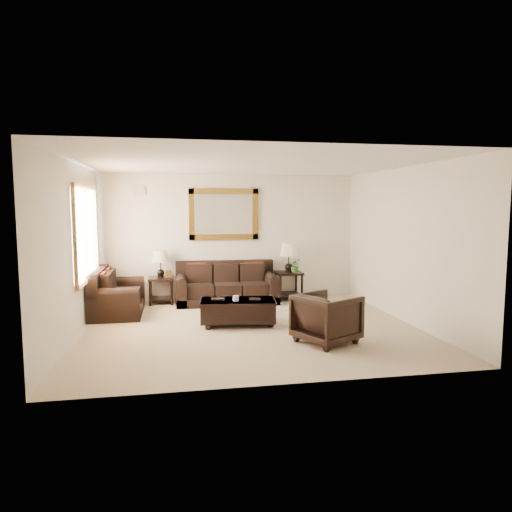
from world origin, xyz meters
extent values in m
cube|color=tan|center=(0.00, 0.00, 0.00)|extent=(5.50, 5.00, 0.01)
cube|color=white|center=(0.00, 0.00, 2.70)|extent=(5.50, 5.00, 0.01)
cube|color=beige|center=(0.00, 2.50, 1.35)|extent=(5.50, 0.01, 2.70)
cube|color=beige|center=(0.00, -2.50, 1.35)|extent=(5.50, 0.01, 2.70)
cube|color=beige|center=(-2.75, 0.00, 1.35)|extent=(0.01, 5.00, 2.70)
cube|color=beige|center=(2.75, 0.00, 1.35)|extent=(0.01, 5.00, 2.70)
cube|color=white|center=(-2.73, 0.90, 1.55)|extent=(0.01, 1.80, 1.50)
cube|color=brown|center=(-2.70, 0.90, 2.34)|extent=(0.06, 1.96, 0.08)
cube|color=brown|center=(-2.70, 0.90, 0.76)|extent=(0.06, 1.96, 0.08)
cube|color=brown|center=(-2.70, -0.04, 1.55)|extent=(0.06, 0.08, 1.50)
cube|color=brown|center=(-2.70, 1.84, 1.55)|extent=(0.06, 0.08, 1.50)
cube|color=brown|center=(-2.70, 0.90, 1.55)|extent=(0.05, 0.05, 1.50)
cube|color=#532E10|center=(-0.14, 2.46, 1.85)|extent=(1.50, 0.06, 1.10)
cube|color=white|center=(-0.14, 2.48, 1.85)|extent=(1.26, 0.01, 0.86)
cube|color=#999999|center=(-1.90, 2.48, 2.35)|extent=(0.25, 0.02, 0.18)
cube|color=black|center=(-0.14, 2.03, 0.09)|extent=(2.10, 0.91, 0.17)
cube|color=black|center=(-0.14, 2.38, 0.64)|extent=(2.10, 0.21, 0.43)
cube|color=black|center=(-0.70, 2.01, 0.30)|extent=(0.54, 0.74, 0.26)
cube|color=black|center=(-0.14, 2.01, 0.30)|extent=(0.54, 0.74, 0.26)
cube|color=black|center=(0.42, 2.01, 0.30)|extent=(0.54, 0.74, 0.26)
cube|color=black|center=(-1.09, 2.03, 0.25)|extent=(0.21, 0.91, 0.51)
cylinder|color=black|center=(-1.09, 2.03, 0.51)|extent=(0.21, 0.89, 0.21)
cube|color=black|center=(0.80, 2.03, 0.25)|extent=(0.21, 0.91, 0.51)
cylinder|color=black|center=(0.80, 2.03, 0.51)|extent=(0.21, 0.89, 0.21)
cube|color=#5D1C0C|center=(-0.75, 2.20, 0.64)|extent=(0.40, 0.18, 0.41)
cube|color=#5D1C0C|center=(0.47, 2.20, 0.64)|extent=(0.40, 0.18, 0.41)
cube|color=black|center=(-2.28, 1.43, 0.09)|extent=(0.90, 1.52, 0.17)
cube|color=black|center=(-2.63, 1.43, 0.64)|extent=(0.21, 1.52, 0.43)
cube|color=black|center=(-2.26, 1.16, 0.30)|extent=(0.74, 0.53, 0.26)
cube|color=black|center=(-2.26, 1.71, 0.30)|extent=(0.74, 0.53, 0.26)
cube|color=black|center=(-2.28, 0.78, 0.25)|extent=(0.90, 0.21, 0.50)
cylinder|color=black|center=(-2.28, 0.78, 0.50)|extent=(0.88, 0.21, 0.21)
cube|color=black|center=(-2.28, 2.09, 0.25)|extent=(0.90, 0.21, 0.50)
cylinder|color=black|center=(-2.28, 2.09, 0.50)|extent=(0.88, 0.21, 0.21)
cube|color=#5D1C0C|center=(-2.45, 1.11, 0.64)|extent=(0.18, 0.40, 0.41)
cube|color=#5D1C0C|center=(-2.45, 1.76, 0.64)|extent=(0.18, 0.40, 0.41)
cube|color=black|center=(-1.50, 2.21, 0.53)|extent=(0.51, 0.51, 0.05)
cube|color=black|center=(-1.50, 2.21, 0.11)|extent=(0.43, 0.43, 0.03)
cylinder|color=black|center=(-1.71, 1.99, 0.25)|extent=(0.05, 0.05, 0.51)
cylinder|color=black|center=(-1.28, 1.99, 0.25)|extent=(0.05, 0.05, 0.51)
cylinder|color=black|center=(-1.71, 2.42, 0.25)|extent=(0.05, 0.05, 0.51)
cylinder|color=black|center=(-1.28, 2.42, 0.25)|extent=(0.05, 0.05, 0.51)
sphere|color=black|center=(-1.50, 2.21, 0.65)|extent=(0.16, 0.16, 0.16)
cylinder|color=black|center=(-1.50, 2.21, 0.81)|extent=(0.02, 0.02, 0.33)
cone|color=#D3BA8C|center=(-1.50, 2.21, 1.00)|extent=(0.35, 0.35, 0.24)
cube|color=#532E10|center=(-1.33, 2.11, 0.63)|extent=(0.14, 0.09, 0.16)
cube|color=black|center=(1.23, 2.18, 0.58)|extent=(0.55, 0.55, 0.05)
cube|color=black|center=(1.23, 2.18, 0.12)|extent=(0.47, 0.47, 0.03)
cylinder|color=black|center=(0.99, 1.95, 0.28)|extent=(0.05, 0.05, 0.55)
cylinder|color=black|center=(1.47, 1.95, 0.28)|extent=(0.05, 0.05, 0.55)
cylinder|color=black|center=(0.99, 2.42, 0.28)|extent=(0.05, 0.05, 0.55)
cylinder|color=black|center=(1.47, 2.42, 0.28)|extent=(0.05, 0.05, 0.55)
sphere|color=black|center=(1.23, 2.18, 0.70)|extent=(0.17, 0.17, 0.17)
cylinder|color=black|center=(1.23, 2.18, 0.89)|extent=(0.02, 0.02, 0.36)
cone|color=#D3BA8C|center=(1.23, 2.18, 1.09)|extent=(0.38, 0.38, 0.26)
sphere|color=black|center=(-0.69, -0.02, 0.05)|extent=(0.11, 0.11, 0.11)
sphere|color=black|center=(0.36, -0.02, 0.05)|extent=(0.11, 0.11, 0.11)
sphere|color=black|center=(-0.69, 0.46, 0.05)|extent=(0.11, 0.11, 0.11)
sphere|color=black|center=(0.36, 0.46, 0.05)|extent=(0.11, 0.11, 0.11)
cube|color=black|center=(-0.16, 0.22, 0.26)|extent=(1.31, 0.81, 0.35)
cube|color=black|center=(-0.16, 0.22, 0.41)|extent=(1.34, 0.82, 0.04)
cube|color=black|center=(-0.50, 0.26, 0.44)|extent=(0.23, 0.17, 0.03)
cube|color=black|center=(0.12, 0.17, 0.44)|extent=(0.21, 0.15, 0.02)
cube|color=white|center=(-0.21, 0.12, 0.48)|extent=(0.09, 0.07, 0.10)
imported|color=black|center=(0.98, -1.05, 0.40)|extent=(1.02, 1.04, 0.81)
imported|color=#27531C|center=(1.35, 2.08, 0.72)|extent=(0.36, 0.38, 0.23)
camera|label=1|loc=(-1.23, -7.35, 2.00)|focal=32.00mm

